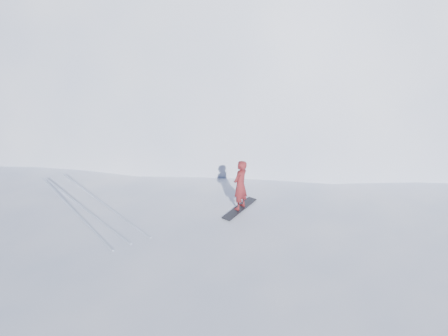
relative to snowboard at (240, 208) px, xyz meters
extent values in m
ellipsoid|color=white|center=(-1.90, 0.93, -2.41)|extent=(36.00, 28.00, 4.80)
ellipsoid|color=white|center=(19.10, 23.93, -2.41)|extent=(60.00, 56.00, 56.00)
ellipsoid|color=white|center=(7.10, 17.93, -2.41)|extent=(28.00, 24.00, 18.00)
ellipsoid|color=white|center=(-4.90, 3.93, -2.41)|extent=(7.00, 6.30, 1.00)
ellipsoid|color=white|center=(4.10, 1.93, -2.41)|extent=(4.00, 3.60, 0.60)
cube|color=black|center=(0.00, 0.00, 0.00)|extent=(1.67, 0.96, 0.03)
imported|color=maroon|center=(0.00, 0.00, 0.87)|extent=(0.73, 0.62, 1.70)
cube|color=silver|center=(-4.74, 2.92, 0.01)|extent=(0.92, 5.95, 0.04)
cube|color=silver|center=(-4.43, 2.92, 0.01)|extent=(1.36, 5.87, 0.04)
cube|color=silver|center=(-3.79, 2.92, 0.01)|extent=(1.29, 5.88, 0.04)
camera|label=1|loc=(-6.50, -9.49, 6.76)|focal=32.00mm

